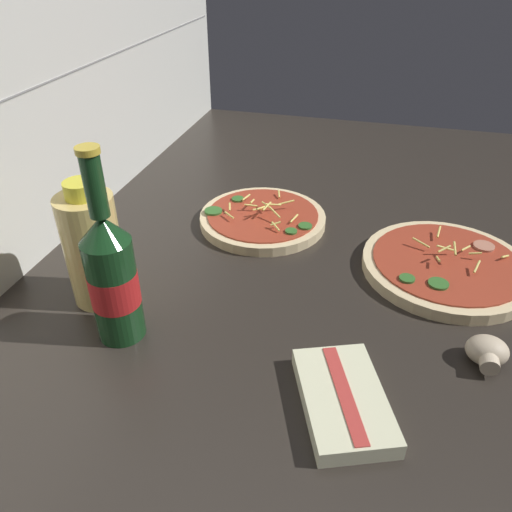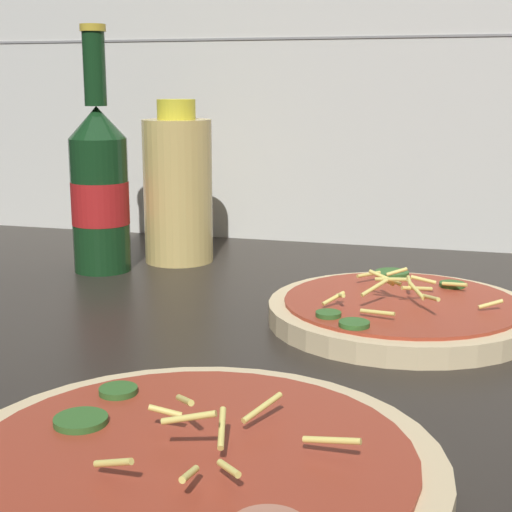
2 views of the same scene
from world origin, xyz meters
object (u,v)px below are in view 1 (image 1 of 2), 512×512
Objects in this scene: pizza_far at (263,218)px; dish_towel at (343,400)px; pizza_near at (446,266)px; mushroom_left at (487,352)px; oil_bottle at (93,248)px; beer_bottle at (112,276)px.

dish_towel is (-41.23, -20.62, 0.13)cm from pizza_far.
pizza_far is at bearing 76.65° from pizza_near.
mushroom_left is at bearing -127.18° from pizza_far.
pizza_near is 57.38cm from oil_bottle.
pizza_near is 1.52× the size of dish_towel.
oil_bottle is (6.94, 7.10, -0.91)cm from beer_bottle.
pizza_far is 46.09cm from dish_towel.
pizza_far is 1.24× the size of oil_bottle.
beer_bottle is 33.78cm from dish_towel.
oil_bottle is 3.40× the size of mushroom_left.
oil_bottle is (-21.04, 52.78, 7.98)cm from pizza_near.
beer_bottle is at bearing 80.90° from dish_towel.
mushroom_left is 0.32× the size of dish_towel.
oil_bottle reaches higher than pizza_far.
mushroom_left is (-28.93, -38.14, 0.86)cm from pizza_far.
mushroom_left is at bearing -54.93° from dish_towel.
pizza_far is 0.88× the size of beer_bottle.
pizza_near reaches higher than dish_towel.
mushroom_left is 21.42cm from dish_towel.
oil_bottle is 1.08× the size of dish_towel.
beer_bottle is 50.88cm from mushroom_left.
pizza_far is at bearing 26.57° from dish_towel.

